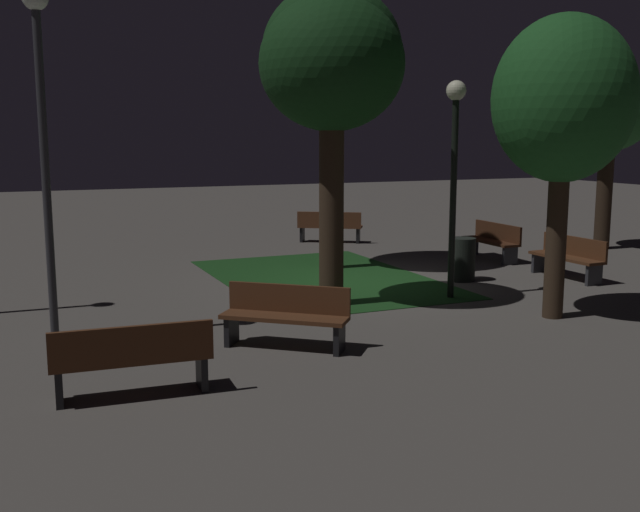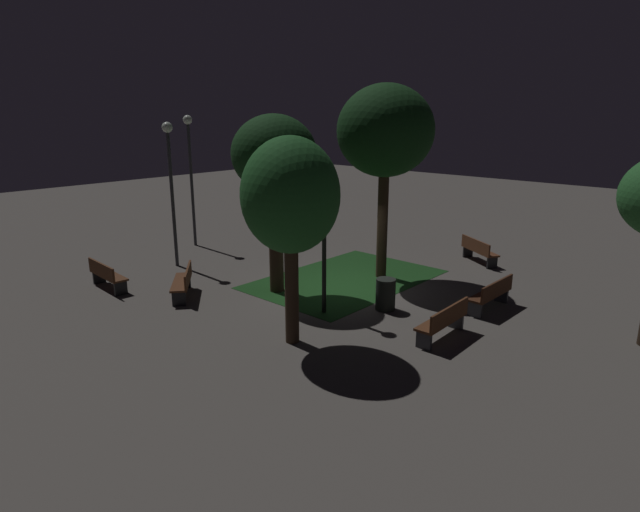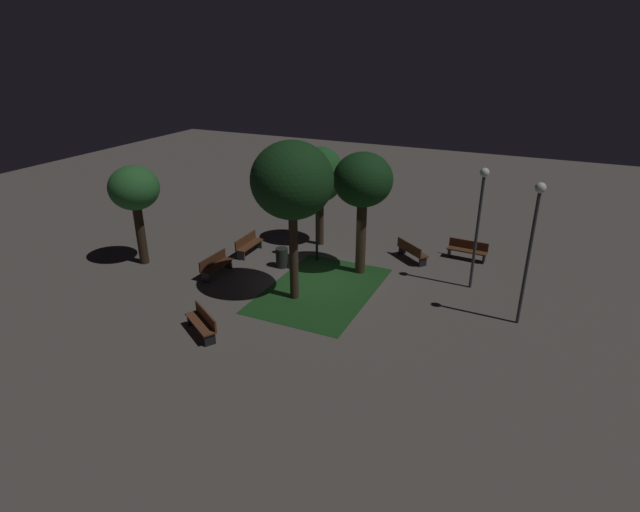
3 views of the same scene
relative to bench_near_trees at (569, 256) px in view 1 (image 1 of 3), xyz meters
The scene contains 14 objects.
ground_plane 4.55m from the bench_near_trees, 73.09° to the left, with size 60.00×60.00×0.00m, color #56514C.
grass_lawn 5.21m from the bench_near_trees, 66.78° to the left, with size 6.24×4.15×0.01m, color #194219.
bench_near_trees is the anchor object (origin of this frame).
bench_back_row 2.63m from the bench_near_trees, ahead, with size 1.81×0.51×0.88m.
bench_front_left 10.31m from the bench_near_trees, 111.13° to the left, with size 0.59×1.83×0.88m.
bench_path_side 7.70m from the bench_near_trees, 108.74° to the left, with size 1.51×1.70×0.88m.
bench_front_right 7.27m from the bench_near_trees, 19.82° to the left, with size 1.36×1.78×0.88m.
tree_right_canopy 4.75m from the bench_near_trees, 134.50° to the left, with size 2.25×2.25×4.86m.
tree_tall_center 6.65m from the bench_near_trees, 92.74° to the left, with size 2.48×2.48×5.30m.
tree_near_wall 6.65m from the bench_near_trees, 53.04° to the left, with size 3.05×3.05×6.21m.
tree_back_right 5.61m from the bench_near_trees, 51.86° to the right, with size 2.18×2.18×4.51m.
lamp_post_path_center 4.07m from the bench_near_trees, 100.64° to the left, with size 0.36×0.36×3.95m.
lamp_post_plaza_west 10.71m from the bench_near_trees, 94.34° to the left, with size 0.36×0.36×5.02m.
trash_bin 2.31m from the bench_near_trees, 72.84° to the left, with size 0.55×0.55×0.89m, color black.
Camera 1 is at (-13.27, 6.50, 2.95)m, focal length 41.30 mm.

